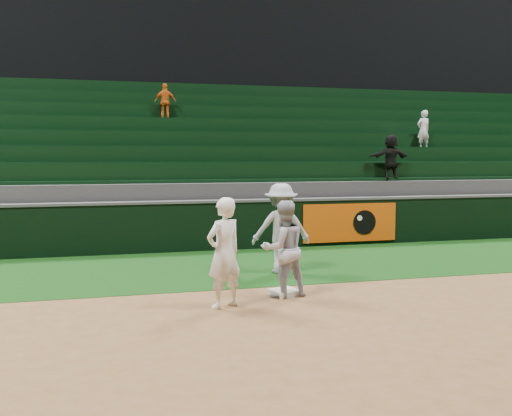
# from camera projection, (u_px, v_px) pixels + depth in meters

# --- Properties ---
(ground) EXTENTS (70.00, 70.00, 0.00)m
(ground) POSITION_uv_depth(u_px,v_px,m) (306.00, 298.00, 9.41)
(ground) COLOR brown
(ground) RESTS_ON ground
(foul_grass) EXTENTS (36.00, 4.20, 0.01)m
(foul_grass) POSITION_uv_depth(u_px,v_px,m) (259.00, 265.00, 12.30)
(foul_grass) COLOR black
(foul_grass) RESTS_ON ground
(upper_deck) EXTENTS (40.00, 12.00, 12.00)m
(upper_deck) POSITION_uv_depth(u_px,v_px,m) (177.00, 75.00, 25.68)
(upper_deck) COLOR black
(upper_deck) RESTS_ON ground
(first_base) EXTENTS (0.55, 0.55, 0.10)m
(first_base) POSITION_uv_depth(u_px,v_px,m) (284.00, 292.00, 9.60)
(first_base) COLOR silver
(first_base) RESTS_ON ground
(first_baseman) EXTENTS (0.74, 0.65, 1.71)m
(first_baseman) POSITION_uv_depth(u_px,v_px,m) (224.00, 253.00, 8.76)
(first_baseman) COLOR white
(first_baseman) RESTS_ON ground
(baserunner) EXTENTS (0.87, 0.72, 1.61)m
(baserunner) POSITION_uv_depth(u_px,v_px,m) (283.00, 249.00, 9.45)
(baserunner) COLOR #ACAEB7
(baserunner) RESTS_ON ground
(base_coach) EXTENTS (1.24, 0.81, 1.79)m
(base_coach) POSITION_uv_depth(u_px,v_px,m) (281.00, 228.00, 11.37)
(base_coach) COLOR #A0A1AD
(base_coach) RESTS_ON foul_grass
(field_wall) EXTENTS (36.00, 0.45, 1.25)m
(field_wall) POSITION_uv_depth(u_px,v_px,m) (238.00, 224.00, 14.37)
(field_wall) COLOR black
(field_wall) RESTS_ON ground
(stadium_seating) EXTENTS (36.00, 5.95, 4.85)m
(stadium_seating) POSITION_uv_depth(u_px,v_px,m) (210.00, 177.00, 17.90)
(stadium_seating) COLOR #313234
(stadium_seating) RESTS_ON ground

